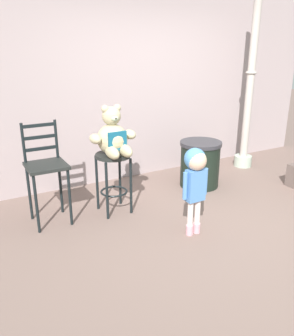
{
  "coord_description": "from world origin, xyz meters",
  "views": [
    {
      "loc": [
        -2.44,
        -2.66,
        1.91
      ],
      "look_at": [
        -0.65,
        0.54,
        0.62
      ],
      "focal_mm": 37.0,
      "sensor_mm": 36.0,
      "label": 1
    }
  ],
  "objects_px": {
    "trash_bin": "(200,164)",
    "bar_stool_with_teddy": "(113,170)",
    "teddy_bear": "(113,137)",
    "child_walking": "(195,173)",
    "lamppost": "(248,105)",
    "bar_chair_empty": "(46,169)"
  },
  "relations": [
    {
      "from": "teddy_bear",
      "to": "lamppost",
      "type": "relative_size",
      "value": 0.22
    },
    {
      "from": "teddy_bear",
      "to": "child_walking",
      "type": "relative_size",
      "value": 0.6
    },
    {
      "from": "bar_chair_empty",
      "to": "trash_bin",
      "type": "bearing_deg",
      "value": 0.8
    },
    {
      "from": "lamppost",
      "to": "child_walking",
      "type": "bearing_deg",
      "value": -145.92
    },
    {
      "from": "bar_stool_with_teddy",
      "to": "bar_chair_empty",
      "type": "height_order",
      "value": "bar_chair_empty"
    },
    {
      "from": "bar_stool_with_teddy",
      "to": "teddy_bear",
      "type": "bearing_deg",
      "value": -90.0
    },
    {
      "from": "trash_bin",
      "to": "bar_chair_empty",
      "type": "relative_size",
      "value": 0.58
    },
    {
      "from": "bar_stool_with_teddy",
      "to": "lamppost",
      "type": "height_order",
      "value": "lamppost"
    },
    {
      "from": "child_walking",
      "to": "lamppost",
      "type": "distance_m",
      "value": 2.54
    },
    {
      "from": "trash_bin",
      "to": "lamppost",
      "type": "height_order",
      "value": "lamppost"
    },
    {
      "from": "child_walking",
      "to": "bar_chair_empty",
      "type": "height_order",
      "value": "bar_chair_empty"
    },
    {
      "from": "bar_stool_with_teddy",
      "to": "child_walking",
      "type": "height_order",
      "value": "child_walking"
    },
    {
      "from": "lamppost",
      "to": "bar_chair_empty",
      "type": "bearing_deg",
      "value": -173.69
    },
    {
      "from": "trash_bin",
      "to": "lamppost",
      "type": "xyz_separation_m",
      "value": [
        1.18,
        0.34,
        0.7
      ]
    },
    {
      "from": "lamppost",
      "to": "bar_chair_empty",
      "type": "relative_size",
      "value": 2.31
    },
    {
      "from": "trash_bin",
      "to": "bar_stool_with_teddy",
      "type": "bearing_deg",
      "value": -173.57
    },
    {
      "from": "bar_chair_empty",
      "to": "teddy_bear",
      "type": "bearing_deg",
      "value": -11.91
    },
    {
      "from": "bar_stool_with_teddy",
      "to": "teddy_bear",
      "type": "relative_size",
      "value": 1.28
    },
    {
      "from": "bar_stool_with_teddy",
      "to": "trash_bin",
      "type": "height_order",
      "value": "bar_stool_with_teddy"
    },
    {
      "from": "bar_stool_with_teddy",
      "to": "child_walking",
      "type": "relative_size",
      "value": 0.77
    },
    {
      "from": "teddy_bear",
      "to": "trash_bin",
      "type": "xyz_separation_m",
      "value": [
        1.42,
        0.19,
        -0.61
      ]
    },
    {
      "from": "child_walking",
      "to": "lamppost",
      "type": "height_order",
      "value": "lamppost"
    }
  ]
}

